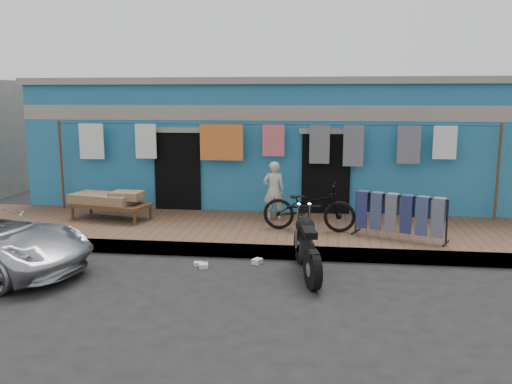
{
  "coord_description": "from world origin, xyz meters",
  "views": [
    {
      "loc": [
        1.28,
        -7.94,
        2.91
      ],
      "look_at": [
        0.0,
        2.0,
        1.15
      ],
      "focal_mm": 38.0,
      "sensor_mm": 36.0,
      "label": 1
    }
  ],
  "objects_px": {
    "seated_person": "(274,190)",
    "charpoy": "(111,206)",
    "bicycle": "(309,201)",
    "motorcycle": "(307,244)",
    "jeans_rack": "(400,216)"
  },
  "relations": [
    {
      "from": "seated_person",
      "to": "charpoy",
      "type": "distance_m",
      "value": 3.59
    },
    {
      "from": "seated_person",
      "to": "bicycle",
      "type": "bearing_deg",
      "value": 120.19
    },
    {
      "from": "charpoy",
      "to": "bicycle",
      "type": "bearing_deg",
      "value": -6.24
    },
    {
      "from": "charpoy",
      "to": "seated_person",
      "type": "bearing_deg",
      "value": 7.31
    },
    {
      "from": "bicycle",
      "to": "seated_person",
      "type": "bearing_deg",
      "value": 45.7
    },
    {
      "from": "motorcycle",
      "to": "charpoy",
      "type": "height_order",
      "value": "motorcycle"
    },
    {
      "from": "seated_person",
      "to": "charpoy",
      "type": "xyz_separation_m",
      "value": [
        -3.55,
        -0.46,
        -0.34
      ]
    },
    {
      "from": "motorcycle",
      "to": "charpoy",
      "type": "xyz_separation_m",
      "value": [
        -4.39,
        2.55,
        0.01
      ]
    },
    {
      "from": "motorcycle",
      "to": "charpoy",
      "type": "relative_size",
      "value": 0.9
    },
    {
      "from": "motorcycle",
      "to": "bicycle",
      "type": "bearing_deg",
      "value": 81.37
    },
    {
      "from": "motorcycle",
      "to": "charpoy",
      "type": "distance_m",
      "value": 5.07
    },
    {
      "from": "jeans_rack",
      "to": "charpoy",
      "type": "bearing_deg",
      "value": 171.99
    },
    {
      "from": "bicycle",
      "to": "charpoy",
      "type": "distance_m",
      "value": 4.38
    },
    {
      "from": "motorcycle",
      "to": "jeans_rack",
      "type": "xyz_separation_m",
      "value": [
        1.69,
        1.69,
        0.15
      ]
    },
    {
      "from": "seated_person",
      "to": "motorcycle",
      "type": "distance_m",
      "value": 3.14
    }
  ]
}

